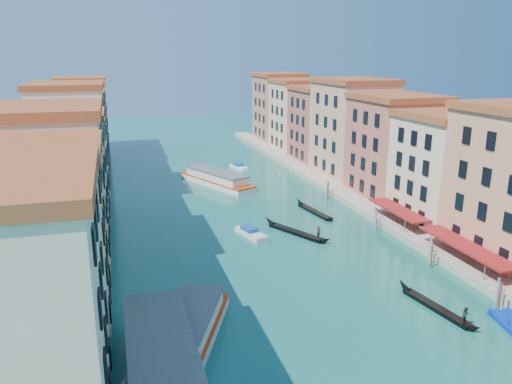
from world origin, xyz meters
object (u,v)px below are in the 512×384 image
at_px(vaporetto_stop, 161,362).
at_px(vaporetto_near, 182,344).
at_px(gondola_fore, 296,231).
at_px(gondola_right, 438,307).
at_px(vaporetto_far, 217,179).

xyz_separation_m(vaporetto_stop, vaporetto_near, (2.00, 2.30, -0.09)).
xyz_separation_m(vaporetto_near, gondola_fore, (20.51, 26.64, -0.90)).
relative_size(vaporetto_near, gondola_fore, 1.65).
relative_size(gondola_fore, gondola_right, 1.05).
distance_m(vaporetto_stop, vaporetto_far, 62.99).
xyz_separation_m(gondola_fore, gondola_right, (6.13, -25.65, -0.00)).
bearing_deg(gondola_right, vaporetto_far, 91.77).
bearing_deg(vaporetto_stop, vaporetto_near, 48.95).
bearing_deg(vaporetto_near, vaporetto_far, 99.22).
height_order(vaporetto_near, vaporetto_far, vaporetto_near).
bearing_deg(vaporetto_far, gondola_right, -103.10).
bearing_deg(gondola_fore, vaporetto_near, -155.09).
relative_size(vaporetto_near, vaporetto_far, 1.02).
bearing_deg(vaporetto_near, gondola_right, 25.78).
xyz_separation_m(vaporetto_stop, gondola_fore, (22.51, 28.93, -0.99)).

